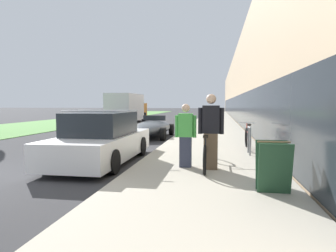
% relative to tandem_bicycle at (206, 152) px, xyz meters
% --- Properties ---
extents(sidewalk_slab, '(3.62, 70.00, 0.13)m').
position_rel_tandem_bicycle_xyz_m(sidewalk_slab, '(-0.01, 19.13, -0.43)').
color(sidewalk_slab, '#B2AA99').
rests_on(sidewalk_slab, ground).
extents(storefront_facade, '(10.01, 70.00, 6.74)m').
position_rel_tandem_bicycle_xyz_m(storefront_facade, '(6.84, 27.13, 2.87)').
color(storefront_facade, tan).
rests_on(storefront_facade, ground).
extents(lawn_strip, '(7.39, 70.00, 0.03)m').
position_rel_tandem_bicycle_xyz_m(lawn_strip, '(-13.33, 23.13, -0.48)').
color(lawn_strip, '#5B9347').
rests_on(lawn_strip, ground).
extents(tandem_bicycle, '(0.52, 2.60, 0.84)m').
position_rel_tandem_bicycle_xyz_m(tandem_bicycle, '(0.00, 0.00, 0.00)').
color(tandem_bicycle, black).
rests_on(tandem_bicycle, sidewalk_slab).
extents(person_rider, '(0.60, 0.24, 1.77)m').
position_rel_tandem_bicycle_xyz_m(person_rider, '(0.11, -0.34, 0.53)').
color(person_rider, brown).
rests_on(person_rider, sidewalk_slab).
extents(person_bystander, '(0.52, 0.21, 1.54)m').
position_rel_tandem_bicycle_xyz_m(person_bystander, '(-0.50, -0.19, 0.42)').
color(person_bystander, '#33384C').
rests_on(person_bystander, sidewalk_slab).
extents(bike_rack_hoop, '(0.05, 0.60, 0.84)m').
position_rel_tandem_bicycle_xyz_m(bike_rack_hoop, '(1.23, 2.02, 0.15)').
color(bike_rack_hoop, gray).
rests_on(bike_rack_hoop, sidewalk_slab).
extents(cruiser_bike_nearest, '(0.52, 1.67, 0.89)m').
position_rel_tandem_bicycle_xyz_m(cruiser_bike_nearest, '(1.29, 3.04, 0.01)').
color(cruiser_bike_nearest, black).
rests_on(cruiser_bike_nearest, sidewalk_slab).
extents(sandwich_board_sign, '(0.56, 0.56, 0.90)m').
position_rel_tandem_bicycle_xyz_m(sandwich_board_sign, '(1.24, -2.00, 0.09)').
color(sandwich_board_sign, '#23472D').
rests_on(sandwich_board_sign, sidewalk_slab).
extents(parked_sedan_curbside, '(1.86, 4.46, 1.50)m').
position_rel_tandem_bicycle_xyz_m(parked_sedan_curbside, '(-2.99, 0.62, 0.16)').
color(parked_sedan_curbside, white).
rests_on(parked_sedan_curbside, ground).
extents(vintage_roadster_curbside, '(1.79, 4.37, 1.07)m').
position_rel_tandem_bicycle_xyz_m(vintage_roadster_curbside, '(-2.98, 7.21, -0.02)').
color(vintage_roadster_curbside, '#4C5156').
rests_on(vintage_roadster_curbside, ground).
extents(moving_truck, '(2.21, 6.57, 2.54)m').
position_rel_tandem_bicycle_xyz_m(moving_truck, '(-7.77, 18.50, 0.80)').
color(moving_truck, orange).
rests_on(moving_truck, ground).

